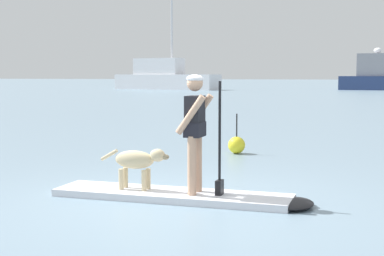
{
  "coord_description": "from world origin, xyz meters",
  "views": [
    {
      "loc": [
        2.51,
        -7.47,
        1.72
      ],
      "look_at": [
        0.0,
        1.0,
        0.9
      ],
      "focal_mm": 53.79,
      "sensor_mm": 36.0,
      "label": 1
    }
  ],
  "objects_px": {
    "moored_boat_far_port": "(165,78)",
    "paddleboard": "(187,196)",
    "marker_buoy": "(237,145)",
    "moored_boat_outer": "(381,76)",
    "person_paddler": "(196,125)",
    "dog": "(138,161)"
  },
  "relations": [
    {
      "from": "paddleboard",
      "to": "marker_buoy",
      "type": "xyz_separation_m",
      "value": [
        -0.32,
        4.75,
        0.14
      ]
    },
    {
      "from": "paddleboard",
      "to": "person_paddler",
      "type": "xyz_separation_m",
      "value": [
        0.13,
        -0.0,
        0.99
      ]
    },
    {
      "from": "dog",
      "to": "person_paddler",
      "type": "bearing_deg",
      "value": -1.38
    },
    {
      "from": "paddleboard",
      "to": "moored_boat_outer",
      "type": "xyz_separation_m",
      "value": [
        4.28,
        60.63,
        1.47
      ]
    },
    {
      "from": "dog",
      "to": "moored_boat_far_port",
      "type": "distance_m",
      "value": 59.13
    },
    {
      "from": "person_paddler",
      "to": "moored_boat_outer",
      "type": "bearing_deg",
      "value": 86.08
    },
    {
      "from": "moored_boat_outer",
      "to": "marker_buoy",
      "type": "relative_size",
      "value": 11.18
    },
    {
      "from": "moored_boat_far_port",
      "to": "marker_buoy",
      "type": "relative_size",
      "value": 15.02
    },
    {
      "from": "person_paddler",
      "to": "marker_buoy",
      "type": "distance_m",
      "value": 4.85
    },
    {
      "from": "paddleboard",
      "to": "dog",
      "type": "xyz_separation_m",
      "value": [
        -0.74,
        0.02,
        0.45
      ]
    },
    {
      "from": "paddleboard",
      "to": "moored_boat_outer",
      "type": "bearing_deg",
      "value": 85.96
    },
    {
      "from": "person_paddler",
      "to": "marker_buoy",
      "type": "height_order",
      "value": "person_paddler"
    },
    {
      "from": "moored_boat_outer",
      "to": "moored_boat_far_port",
      "type": "bearing_deg",
      "value": -169.05
    },
    {
      "from": "person_paddler",
      "to": "dog",
      "type": "relative_size",
      "value": 1.55
    },
    {
      "from": "dog",
      "to": "moored_boat_far_port",
      "type": "bearing_deg",
      "value": 108.87
    },
    {
      "from": "marker_buoy",
      "to": "moored_boat_far_port",
      "type": "bearing_deg",
      "value": 110.88
    },
    {
      "from": "paddleboard",
      "to": "marker_buoy",
      "type": "distance_m",
      "value": 4.76
    },
    {
      "from": "person_paddler",
      "to": "moored_boat_outer",
      "type": "relative_size",
      "value": 0.17
    },
    {
      "from": "person_paddler",
      "to": "marker_buoy",
      "type": "relative_size",
      "value": 1.85
    },
    {
      "from": "dog",
      "to": "moored_boat_far_port",
      "type": "height_order",
      "value": "moored_boat_far_port"
    },
    {
      "from": "moored_boat_far_port",
      "to": "paddleboard",
      "type": "bearing_deg",
      "value": -70.46
    },
    {
      "from": "marker_buoy",
      "to": "moored_boat_outer",
      "type": "bearing_deg",
      "value": 85.29
    }
  ]
}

